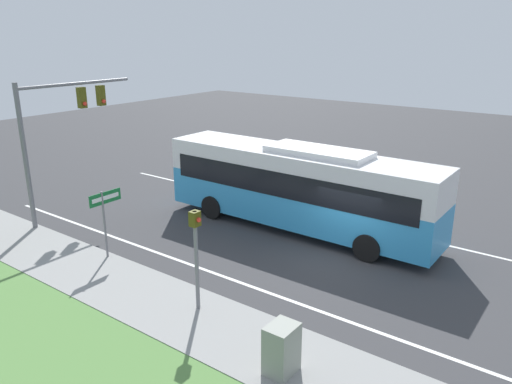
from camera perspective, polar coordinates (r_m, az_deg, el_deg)
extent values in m
plane|color=#38383A|center=(18.74, 9.68, -7.59)|extent=(80.00, 80.00, 0.00)
cube|color=gray|center=(14.11, -2.32, -16.24)|extent=(2.80, 80.00, 0.12)
cube|color=silver|center=(15.93, 3.65, -12.17)|extent=(0.14, 30.00, 0.01)
cube|color=silver|center=(21.77, 14.01, -4.18)|extent=(0.14, 30.00, 0.01)
cube|color=#3393D1|center=(20.88, 4.75, -1.13)|extent=(2.45, 11.97, 1.64)
cube|color=white|center=(20.45, 4.85, 2.81)|extent=(2.45, 11.97, 1.34)
cube|color=black|center=(20.57, 4.82, 1.57)|extent=(2.49, 11.01, 1.01)
cube|color=white|center=(19.82, 7.13, 4.61)|extent=(1.72, 4.19, 0.24)
cylinder|color=black|center=(22.30, -5.04, -1.74)|extent=(0.28, 1.04, 1.04)
cylinder|color=black|center=(24.02, -1.35, -0.23)|extent=(0.28, 1.04, 1.04)
cylinder|color=black|center=(18.57, 12.58, -6.24)|extent=(0.28, 1.04, 1.04)
cylinder|color=black|center=(20.60, 15.28, -4.01)|extent=(0.28, 1.04, 1.04)
cylinder|color=slate|center=(22.19, -24.84, 3.38)|extent=(0.20, 0.20, 6.11)
cylinder|color=slate|center=(23.15, -19.83, 11.59)|extent=(5.44, 0.14, 0.14)
cube|color=#47470F|center=(23.32, -19.30, 10.14)|extent=(0.32, 0.28, 0.90)
sphere|color=red|center=(23.20, -18.97, 9.52)|extent=(0.18, 0.18, 0.18)
cube|color=#47470F|center=(23.89, -17.32, 10.49)|extent=(0.32, 0.28, 0.90)
sphere|color=red|center=(23.78, -17.00, 9.88)|extent=(0.18, 0.18, 0.18)
cylinder|color=slate|center=(14.67, -6.81, -8.05)|extent=(0.12, 0.12, 3.18)
cube|color=#47470F|center=(14.13, -7.01, -3.05)|extent=(0.28, 0.24, 0.44)
sphere|color=red|center=(14.04, -6.56, -3.18)|extent=(0.14, 0.14, 0.14)
cylinder|color=slate|center=(18.77, -16.90, -3.75)|extent=(0.08, 0.08, 2.61)
cube|color=#196B33|center=(18.50, -16.86, -0.63)|extent=(1.34, 0.03, 0.43)
cube|color=white|center=(18.49, -16.82, -0.64)|extent=(1.14, 0.01, 0.15)
cube|color=gray|center=(12.46, 2.94, -17.50)|extent=(0.80, 0.64, 1.27)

